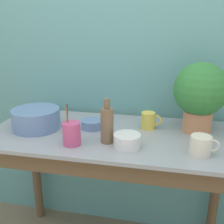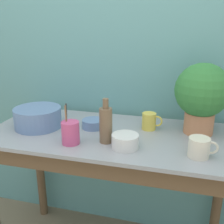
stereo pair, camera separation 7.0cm
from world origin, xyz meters
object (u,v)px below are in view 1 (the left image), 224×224
Objects in this scene: potted_plant at (200,93)px; utensil_cup at (72,133)px; mug_yellow at (149,120)px; bottle_tall at (107,124)px; bowl_small_blue at (92,124)px; mug_cream at (201,145)px; bowl_small_enamel_white at (127,141)px; bowl_wash_large at (36,119)px.

utensil_cup is (-0.62, -0.30, -0.16)m from potted_plant.
bottle_tall is at bearing -130.11° from mug_yellow.
bowl_small_blue is (-0.12, 0.16, -0.07)m from bottle_tall.
utensil_cup is (-0.04, -0.22, 0.03)m from bowl_small_blue.
mug_yellow is (-0.26, -0.02, -0.17)m from potted_plant.
potted_plant reaches higher than mug_yellow.
mug_yellow is (0.19, 0.23, -0.05)m from bottle_tall.
bowl_small_blue is (-0.31, -0.06, -0.02)m from mug_yellow.
mug_cream is 1.05× the size of bowl_small_blue.
bowl_small_blue is at bearing -172.03° from potted_plant.
mug_cream is at bearing -0.81° from bowl_small_enamel_white.
potted_plant is 0.53m from bottle_tall.
bowl_small_enamel_white is at bearing -107.31° from mug_yellow.
bottle_tall is at bearing 174.56° from mug_cream.
mug_yellow reaches higher than bowl_small_enamel_white.
bottle_tall reaches higher than utensil_cup.
mug_yellow is 0.93× the size of bowl_small_blue.
bowl_wash_large is at bearing -168.56° from mug_yellow.
bottle_tall is 1.97× the size of mug_yellow.
potted_plant is 0.61m from bowl_small_blue.
bowl_small_blue is at bearing 11.52° from bowl_wash_large.
utensil_cup is at bearing -178.34° from mug_cream.
potted_plant is 1.87× the size of utensil_cup.
mug_yellow is 0.45m from utensil_cup.
mug_yellow is at bearing 72.69° from bowl_small_enamel_white.
bottle_tall reaches higher than bowl_wash_large.
mug_cream is at bearing -46.55° from mug_yellow.
mug_cream is 0.60m from bowl_small_blue.
bowl_small_blue is at bearing 160.07° from mug_cream.
mug_yellow reaches higher than bowl_small_blue.
utensil_cup is (-0.27, -0.02, 0.02)m from bowl_small_enamel_white.
mug_cream is at bearing 1.66° from utensil_cup.
bottle_tall is at bearing 20.34° from utensil_cup.
bottle_tall is at bearing 160.83° from bowl_small_enamel_white.
bottle_tall is 0.13m from bowl_small_enamel_white.
mug_cream is at bearing -91.74° from potted_plant.
mug_cream is 0.34m from bowl_small_enamel_white.
potted_plant is at bearing 9.22° from bowl_wash_large.
mug_yellow is 0.32m from bowl_small_blue.
bowl_wash_large is 1.31× the size of utensil_cup.
mug_yellow is at bearing 11.37° from bowl_small_blue.
bottle_tall is 1.74× the size of bowl_small_enamel_white.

